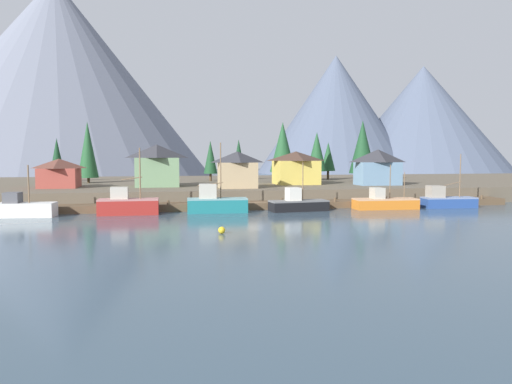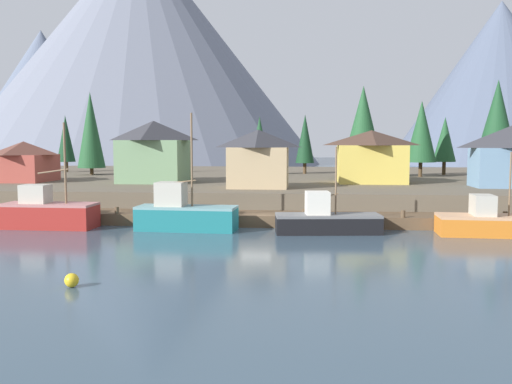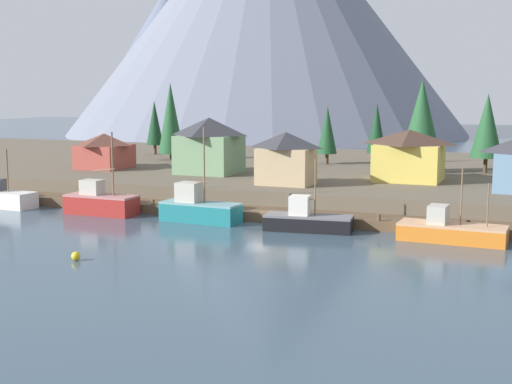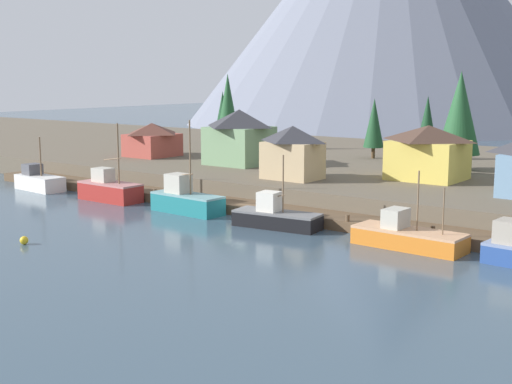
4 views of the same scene
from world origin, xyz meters
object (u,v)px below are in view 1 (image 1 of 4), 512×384
Objects in this scene: conifer_near_left at (328,157)px; conifer_near_right at (210,157)px; house_yellow at (296,167)px; conifer_far_left at (88,150)px; fishing_boat_white at (24,208)px; conifer_back_right at (239,156)px; fishing_boat_blue at (446,200)px; house_tan at (237,169)px; channel_buoy at (222,230)px; fishing_boat_red at (128,205)px; house_red at (59,173)px; conifer_centre at (317,152)px; house_blue at (378,167)px; conifer_mid_left at (362,147)px; conifer_mid_right at (57,156)px; fishing_boat_orange at (384,202)px; house_green at (157,165)px; fishing_boat_black at (298,204)px; fishing_boat_teal at (216,203)px; conifer_back_left at (283,147)px.

conifer_near_left is 0.99× the size of conifer_near_right.
house_yellow is 39.72m from conifer_far_left.
conifer_back_right is at bearing 53.88° from fishing_boat_white.
house_tan reaches higher than fishing_boat_blue.
conifer_far_left is 16.66× the size of channel_buoy.
conifer_near_left is (40.39, 36.75, 6.23)m from fishing_boat_red.
house_red is at bearing 167.13° from house_tan.
conifer_centre is 0.87× the size of conifer_far_left.
fishing_boat_white is 12.58m from fishing_boat_red.
fishing_boat_white is 57.03m from house_blue.
fishing_boat_red is 38.45m from conifer_near_right.
conifer_mid_left reaches higher than fishing_boat_red.
conifer_mid_right is (-56.61, 2.78, 0.16)m from conifer_near_left.
conifer_mid_right is (-52.22, 39.77, 6.69)m from fishing_boat_orange.
house_tan is at bearing -134.15° from conifer_near_left.
fishing_boat_white is 0.91× the size of fishing_boat_blue.
house_blue is at bearing -47.12° from conifer_back_right.
fishing_boat_white is 0.83× the size of conifer_mid_right.
house_yellow is 24.93m from house_green.
house_red is 0.78× the size of conifer_back_right.
conifer_mid_left reaches higher than conifer_far_left.
house_blue is (19.09, 15.69, 4.73)m from fishing_boat_black.
conifer_mid_left is (-1.20, 28.40, 8.39)m from fishing_boat_blue.
fishing_boat_white is at bearing -130.84° from house_green.
fishing_boat_orange is 1.13× the size of conifer_near_left.
fishing_boat_black is 0.97× the size of conifer_back_right.
house_tan is at bearing -150.23° from conifer_mid_left.
fishing_boat_teal is 13.72m from house_tan.
fishing_boat_teal is at bearing -127.46° from conifer_centre.
house_green is 0.86× the size of conifer_mid_right.
house_yellow reaches higher than fishing_boat_white.
conifer_back_right is at bearing 11.20° from conifer_far_left.
house_yellow is 48.67m from conifer_mid_right.
house_blue is 25.86m from house_tan.
fishing_boat_orange is at bearing 34.81° from channel_buoy.
channel_buoy is (-34.57, -46.48, -9.13)m from conifer_mid_left.
fishing_boat_blue is (45.90, -0.14, -0.15)m from fishing_boat_red.
conifer_near_left reaches higher than house_red.
fishing_boat_white is 0.86× the size of fishing_boat_black.
house_red is 0.57× the size of conifer_back_left.
fishing_boat_white is 33.57m from conifer_far_left.
fishing_boat_teal is at bearing -177.99° from fishing_boat_orange.
house_yellow is (5.57, 20.99, 4.55)m from fishing_boat_black.
fishing_boat_orange is 37.77m from house_green.
conifer_back_left reaches higher than conifer_back_right.
conifer_near_left is (11.80, 16.09, 1.94)m from house_yellow.
conifer_far_left reaches higher than fishing_boat_orange.
house_red is at bearing 166.39° from fishing_boat_blue.
house_tan is at bearing -84.99° from conifer_near_right.
conifer_near_right is at bearing 159.99° from conifer_back_left.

